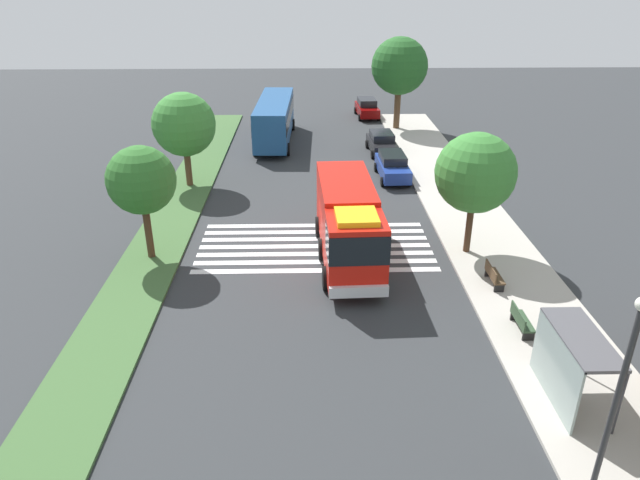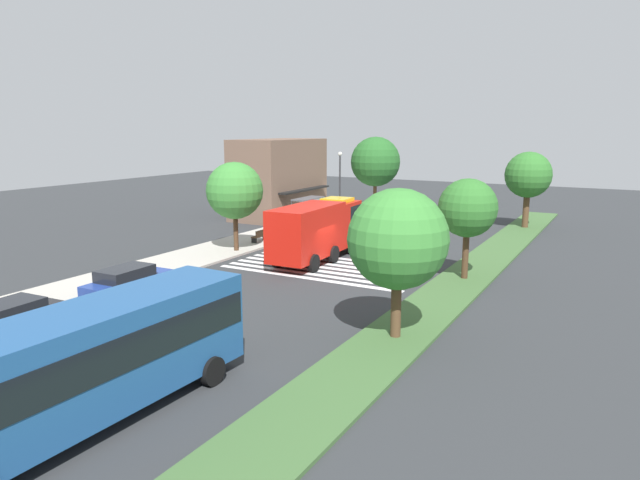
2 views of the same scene
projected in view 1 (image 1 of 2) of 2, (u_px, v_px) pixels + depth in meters
ground_plane at (315, 250)px, 29.83m from camera, size 120.00×120.00×0.00m
sidewalk at (489, 247)px, 29.99m from camera, size 60.00×4.69×0.14m
median_strip at (156, 250)px, 29.63m from camera, size 60.00×3.00×0.14m
crosswalk at (315, 246)px, 30.22m from camera, size 5.85×12.11×0.01m
fire_truck at (349, 223)px, 27.71m from camera, size 9.20×3.12×3.77m
parked_car_west at (367, 108)px, 56.21m from camera, size 4.68×2.26×1.75m
parked_car_mid at (382, 142)px, 45.24m from camera, size 4.48×2.29×1.60m
parked_car_east at (393, 166)px, 39.68m from camera, size 4.82×2.16×1.73m
transit_bus at (275, 117)px, 47.54m from camera, size 11.25×3.12×3.49m
bus_stop_shelter at (568, 355)px, 18.63m from camera, size 3.50×1.40×2.46m
bench_near_shelter at (521, 320)px, 22.80m from camera, size 1.60×0.50×0.90m
bench_west_of_shelter at (493, 275)px, 26.15m from camera, size 1.60×0.50×0.90m
street_lamp at (620, 387)px, 14.23m from camera, size 0.36×0.36×6.28m
sidewalk_tree_far_west at (400, 66)px, 49.87m from camera, size 4.91×4.91×7.89m
sidewalk_tree_west at (475, 173)px, 27.66m from camera, size 3.91×3.91×6.14m
median_tree_far_west at (184, 125)px, 36.72m from camera, size 4.06×4.06×6.10m
median_tree_west at (141, 181)px, 27.18m from camera, size 3.29×3.29×5.67m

